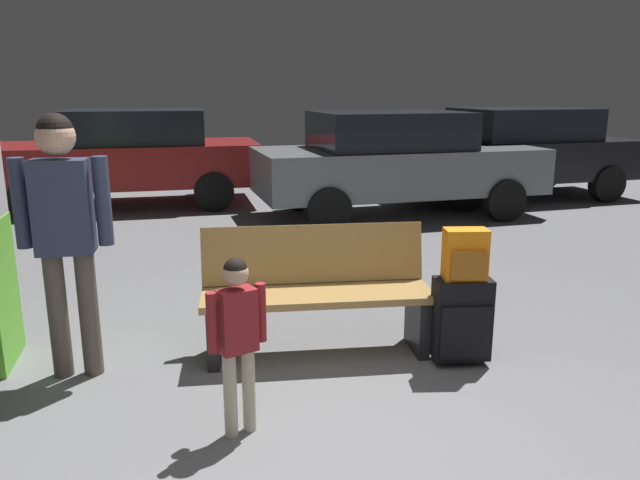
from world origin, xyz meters
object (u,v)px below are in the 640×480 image
at_px(parked_car_near, 395,161).
at_px(backpack_bright, 465,255).
at_px(bench, 316,292).
at_px(parked_car_far, 129,155).
at_px(parked_car_side, 515,151).
at_px(child, 237,328).
at_px(adult, 64,219).
at_px(suitcase, 462,319).

bearing_deg(parked_car_near, backpack_bright, -104.94).
relative_size(bench, parked_car_far, 0.40).
height_order(backpack_bright, parked_car_side, parked_car_side).
distance_m(bench, child, 1.18).
bearing_deg(adult, bench, 0.25).
xyz_separation_m(parked_car_far, parked_car_side, (6.32, -0.79, 0.00)).
distance_m(bench, suitcase, 1.01).
height_order(bench, parked_car_far, parked_car_far).
bearing_deg(adult, child, -44.93).
distance_m(suitcase, parked_car_near, 5.08).
relative_size(suitcase, adult, 0.36).
height_order(backpack_bright, parked_car_near, parked_car_near).
xyz_separation_m(bench, parked_car_side, (4.70, 5.39, 0.36)).
distance_m(suitcase, parked_car_side, 6.97).
xyz_separation_m(bench, suitcase, (0.91, -0.43, -0.12)).
bearing_deg(parked_car_side, bench, -131.06).
xyz_separation_m(adult, parked_car_far, (-0.01, 6.19, -0.24)).
xyz_separation_m(suitcase, parked_car_near, (1.30, 4.89, 0.48)).
height_order(bench, adult, adult).
xyz_separation_m(child, parked_car_far, (-0.97, 7.15, 0.19)).
relative_size(bench, child, 1.65).
distance_m(suitcase, child, 1.67).
bearing_deg(suitcase, parked_car_far, 110.93).
bearing_deg(backpack_bright, adult, 170.36).
relative_size(child, adult, 0.59).
bearing_deg(bench, parked_car_near, 63.58).
bearing_deg(backpack_bright, bench, 154.42).
distance_m(backpack_bright, parked_car_near, 5.06).
relative_size(bench, suitcase, 2.73).
height_order(parked_car_far, parked_car_near, same).
bearing_deg(adult, parked_car_near, 49.40).
xyz_separation_m(suitcase, parked_car_side, (3.79, 5.83, 0.48)).
distance_m(adult, parked_car_side, 8.31).
height_order(backpack_bright, adult, adult).
relative_size(adult, parked_car_near, 0.41).
relative_size(backpack_bright, adult, 0.20).
bearing_deg(child, parked_car_side, 49.94).
distance_m(child, parked_car_side, 8.31).
bearing_deg(child, parked_car_far, 97.74).
relative_size(child, parked_car_far, 0.24).
bearing_deg(parked_car_side, suitcase, -123.03).
xyz_separation_m(suitcase, adult, (-2.52, 0.43, 0.73)).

